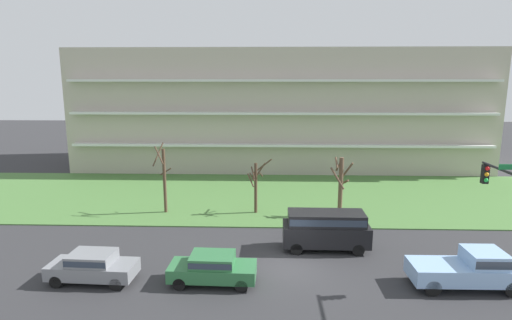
% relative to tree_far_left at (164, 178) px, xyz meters
% --- Properties ---
extents(ground, '(160.00, 160.00, 0.00)m').
position_rel_tree_far_left_xyz_m(ground, '(9.27, -9.10, -2.80)').
color(ground, '#2D2D30').
extents(grass_lawn_strip, '(80.00, 16.00, 0.08)m').
position_rel_tree_far_left_xyz_m(grass_lawn_strip, '(9.27, 4.90, -2.76)').
color(grass_lawn_strip, '#477238').
rests_on(grass_lawn_strip, ground).
extents(apartment_building, '(46.08, 14.67, 13.45)m').
position_rel_tree_far_left_xyz_m(apartment_building, '(9.27, 19.76, 3.92)').
color(apartment_building, '#B2A899').
rests_on(apartment_building, ground).
extents(tree_far_left, '(1.31, 1.52, 5.45)m').
position_rel_tree_far_left_xyz_m(tree_far_left, '(0.00, 0.00, 0.00)').
color(tree_far_left, '#4C3828').
rests_on(tree_far_left, ground).
extents(tree_left, '(1.93, 1.93, 4.30)m').
position_rel_tree_far_left_xyz_m(tree_left, '(7.09, 0.17, -0.46)').
color(tree_left, '#4C3828').
rests_on(tree_left, ground).
extents(tree_center, '(1.81, 1.81, 4.52)m').
position_rel_tree_far_left_xyz_m(tree_center, '(13.47, -0.20, -0.29)').
color(tree_center, brown).
rests_on(tree_center, ground).
extents(sedan_gray_near_left, '(4.48, 2.01, 1.57)m').
position_rel_tree_far_left_xyz_m(sedan_gray_near_left, '(-0.96, -11.10, -1.93)').
color(sedan_gray_near_left, slate).
rests_on(sedan_gray_near_left, ground).
extents(sedan_green_center_left, '(4.45, 1.93, 1.57)m').
position_rel_tree_far_left_xyz_m(sedan_green_center_left, '(5.23, -11.10, -1.93)').
color(sedan_green_center_left, '#2D6B3D').
rests_on(sedan_green_center_left, ground).
extents(pickup_blue_center_right, '(5.41, 2.04, 1.95)m').
position_rel_tree_far_left_xyz_m(pickup_blue_center_right, '(18.11, -11.10, -1.79)').
color(pickup_blue_center_right, '#8CB2E0').
rests_on(pickup_blue_center_right, ground).
extents(van_black_near_right, '(5.22, 2.04, 2.36)m').
position_rel_tree_far_left_xyz_m(van_black_near_right, '(11.54, -6.60, -1.41)').
color(van_black_near_right, black).
rests_on(van_black_near_right, ground).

